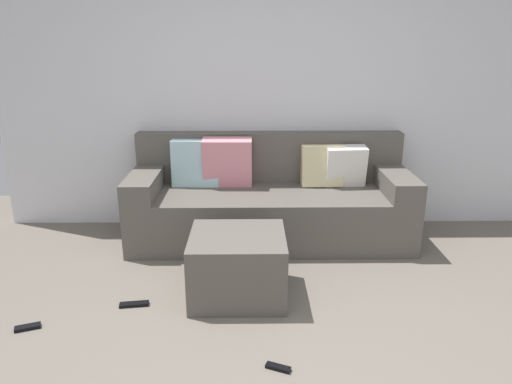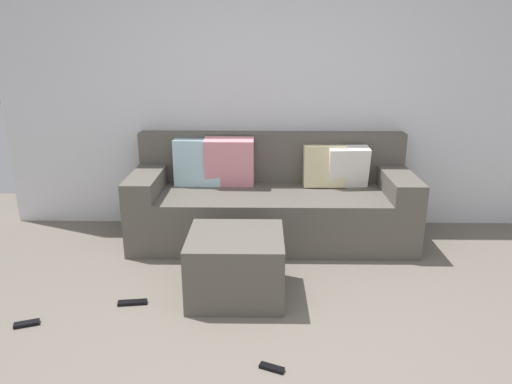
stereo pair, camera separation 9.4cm
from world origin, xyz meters
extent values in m
cube|color=silver|center=(0.00, 2.42, 1.35)|extent=(4.98, 0.10, 2.69)
cube|color=#59544C|center=(0.02, 1.94, 0.23)|extent=(2.44, 0.85, 0.46)
cube|color=#59544C|center=(0.02, 2.29, 0.69)|extent=(2.44, 0.17, 0.46)
cube|color=#59544C|center=(-1.08, 1.94, 0.54)|extent=(0.25, 0.85, 0.17)
cube|color=#59544C|center=(1.11, 1.94, 0.54)|extent=(0.25, 0.85, 0.17)
cube|color=silver|center=(-0.65, 2.12, 0.67)|extent=(0.42, 0.16, 0.42)
cube|color=pink|center=(-0.37, 2.11, 0.67)|extent=(0.44, 0.22, 0.45)
cube|color=white|center=(0.69, 2.11, 0.64)|extent=(0.38, 0.23, 0.38)
cube|color=beige|center=(0.49, 2.12, 0.64)|extent=(0.37, 0.19, 0.38)
cube|color=#59544C|center=(-0.25, 0.97, 0.23)|extent=(0.66, 0.60, 0.45)
cube|color=black|center=(-0.01, 0.16, 0.01)|extent=(0.15, 0.09, 0.02)
cube|color=black|center=(-0.96, 0.82, 0.01)|extent=(0.20, 0.08, 0.02)
cube|color=black|center=(-1.56, 0.56, 0.01)|extent=(0.16, 0.10, 0.02)
camera|label=1|loc=(-0.16, -2.04, 1.74)|focal=33.52mm
camera|label=2|loc=(-0.07, -2.04, 1.74)|focal=33.52mm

